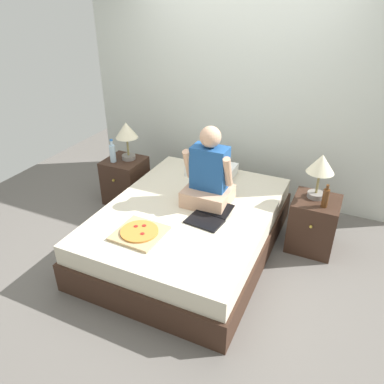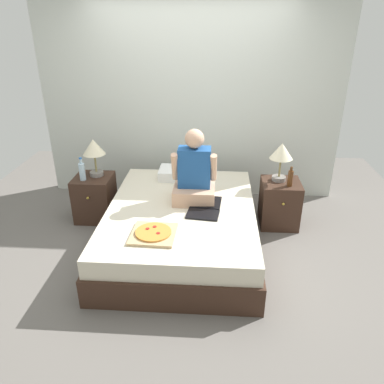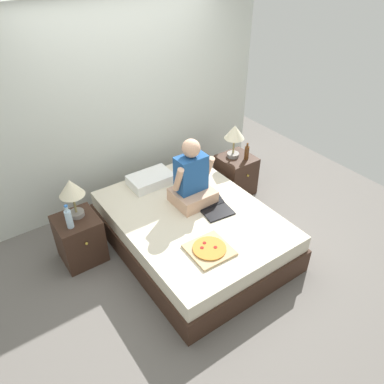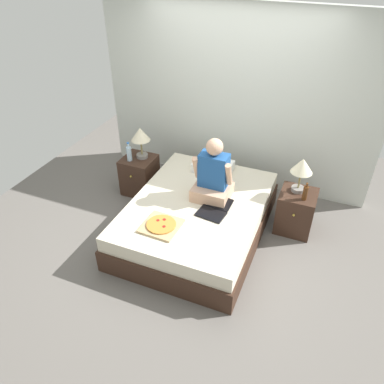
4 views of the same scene
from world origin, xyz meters
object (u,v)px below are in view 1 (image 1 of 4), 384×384
Objects in this scene: lamp_on_left_nightstand at (127,133)px; person_seated at (209,176)px; nightstand_right at (313,224)px; laptop at (208,217)px; bed at (189,229)px; water_bottle at (113,153)px; lamp_on_right_nightstand at (321,167)px; pizza_box at (139,233)px; beer_bottle at (325,198)px; nightstand_left at (126,180)px.

lamp_on_left_nightstand is 1.27m from person_seated.
nightstand_right is 1.10m from laptop.
bed is 4.66× the size of laptop.
lamp_on_right_nightstand reaches higher than water_bottle.
pizza_box reaches higher than bed.
beer_bottle reaches higher than nightstand_right.
lamp_on_right_nightstand is 1.05m from person_seated.
lamp_on_left_nightstand reaches higher than nightstand_right.
water_bottle is (-0.12, -0.14, -0.22)m from lamp_on_left_nightstand.
pizza_box is at bearing -53.31° from lamp_on_left_nightstand.
nightstand_right is at bearing 20.10° from person_seated.
nightstand_right is (2.18, -0.05, -0.60)m from lamp_on_left_nightstand.
lamp_on_right_nightstand is at bearing 120.93° from nightstand_right.
person_seated is at bearing -11.66° from water_bottle.
nightstand_right is at bearing 36.26° from laptop.
lamp_on_right_nightstand is at bearing 23.25° from person_seated.
lamp_on_left_nightstand is at bearing 126.69° from pizza_box.
water_bottle reaches higher than nightstand_right.
laptop reaches higher than pizza_box.
person_seated is (-0.96, -0.41, -0.11)m from lamp_on_right_nightstand.
laptop is (1.31, -0.69, -0.38)m from lamp_on_left_nightstand.
laptop is at bearing -21.32° from bed.
laptop is at bearing -25.34° from nightstand_left.
lamp_on_left_nightstand is at bearing 161.01° from person_seated.
bed is 3.83× the size of nightstand_right.
person_seated reaches higher than lamp_on_right_nightstand.
person_seated is (1.20, -0.41, -0.11)m from lamp_on_left_nightstand.
lamp_on_right_nightstand reaches higher than nightstand_right.
beer_bottle is at bearing -0.24° from water_bottle.
nightstand_right is (2.30, 0.09, -0.38)m from water_bottle.
nightstand_left is at bearing 163.70° from person_seated.
nightstand_left is 1.00× the size of nightstand_right.
lamp_on_right_nightstand is at bearing 42.26° from pizza_box.
nightstand_right is 0.39m from beer_bottle.
person_seated reaches higher than lamp_on_left_nightstand.
bed is 3.83× the size of nightstand_left.
beer_bottle is (2.37, -0.01, -0.02)m from water_bottle.
laptop is (0.12, -0.28, -0.27)m from person_seated.
laptop is at bearing 47.19° from pizza_box.
nightstand_right and laptop have the same top height.
nightstand_left is at bearing 180.00° from nightstand_right.
water_bottle is 0.35× the size of person_seated.
beer_bottle is at bearing -56.31° from lamp_on_right_nightstand.
lamp_on_left_nightstand reaches higher than bed.
lamp_on_right_nightstand reaches higher than laptop.
person_seated reaches higher than bed.
laptop is 0.65m from pizza_box.
beer_bottle is at bearing -54.99° from nightstand_right.
nightstand_right is at bearing 0.00° from nightstand_left.
bed is at bearing -29.09° from lamp_on_left_nightstand.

